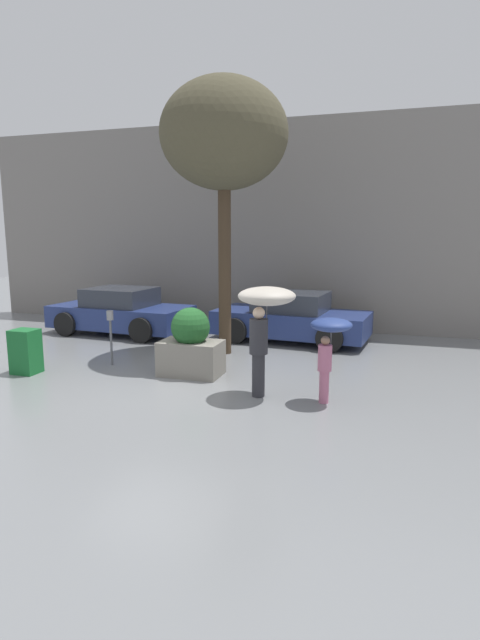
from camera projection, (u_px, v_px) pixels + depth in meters
name	position (u px, v px, depth m)	size (l,w,h in m)	color
ground_plane	(161.00, 387.00, 9.22)	(40.00, 40.00, 0.00)	slate
building_facade	(255.00, 227.00, 14.81)	(18.00, 0.30, 6.00)	gray
planter_box	(191.00, 345.00, 9.92)	(1.22, 0.77, 1.37)	gray
person_adult	(265.00, 310.00, 8.48)	(0.99, 0.99, 1.92)	#2D2D33
person_child	(329.00, 337.00, 8.22)	(0.69, 0.69, 1.43)	#B76684
parked_car_near	(291.00, 318.00, 13.11)	(4.13, 2.26, 1.29)	navy
parked_car_far	(121.00, 312.00, 14.10)	(4.02, 2.17, 1.29)	navy
street_tree	(224.00, 137.00, 11.00)	(2.85, 2.85, 6.17)	#423323
parking_meter	(110.00, 326.00, 10.64)	(0.14, 0.14, 1.18)	#595B60
newspaper_box	(26.00, 351.00, 10.08)	(0.50, 0.44, 0.90)	#19662D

